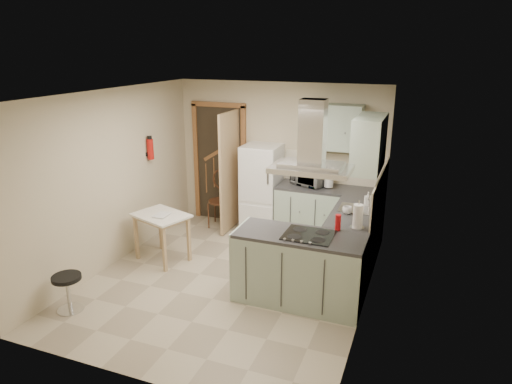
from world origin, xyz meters
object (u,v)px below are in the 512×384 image
at_px(extractor_hood, 311,169).
at_px(microwave, 309,176).
at_px(peninsula, 299,268).
at_px(drop_leaf_table, 162,237).
at_px(bentwood_chair, 220,201).
at_px(fridge, 262,189).
at_px(stool, 68,293).

relative_size(extractor_hood, microwave, 1.68).
height_order(peninsula, drop_leaf_table, peninsula).
bearing_deg(bentwood_chair, peninsula, -50.19).
bearing_deg(fridge, peninsula, -58.26).
bearing_deg(bentwood_chair, stool, -105.86).
distance_m(bentwood_chair, stool, 3.17).
xyz_separation_m(peninsula, stool, (-2.52, -1.19, -0.22)).
bearing_deg(microwave, stool, -102.30).
bearing_deg(extractor_hood, bentwood_chair, 137.20).
bearing_deg(peninsula, drop_leaf_table, 169.70).
xyz_separation_m(fridge, stool, (-1.30, -3.17, -0.52)).
bearing_deg(drop_leaf_table, peninsula, 8.89).
height_order(fridge, bentwood_chair, fridge).
bearing_deg(stool, microwave, 56.93).
xyz_separation_m(peninsula, extractor_hood, (0.10, 0.00, 1.27)).
height_order(fridge, extractor_hood, extractor_hood).
bearing_deg(bentwood_chair, microwave, -2.08).
distance_m(fridge, microwave, 0.85).
distance_m(extractor_hood, microwave, 2.20).
xyz_separation_m(peninsula, bentwood_chair, (-1.98, 1.92, 0.01)).
height_order(drop_leaf_table, stool, drop_leaf_table).
relative_size(peninsula, drop_leaf_table, 2.02).
xyz_separation_m(fridge, peninsula, (1.22, -1.98, -0.30)).
distance_m(bentwood_chair, microwave, 1.66).
distance_m(extractor_hood, drop_leaf_table, 2.70).
distance_m(drop_leaf_table, stool, 1.62).
relative_size(drop_leaf_table, bentwood_chair, 0.83).
xyz_separation_m(drop_leaf_table, microwave, (1.78, 1.63, 0.69)).
relative_size(fridge, bentwood_chair, 1.63).
relative_size(peninsula, microwave, 2.89).
height_order(bentwood_chair, stool, bentwood_chair).
distance_m(drop_leaf_table, microwave, 2.51).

